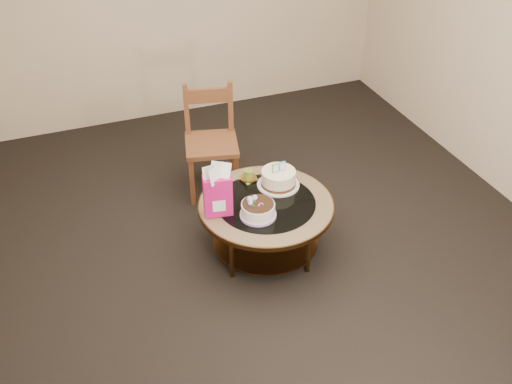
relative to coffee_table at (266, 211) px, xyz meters
name	(u,v)px	position (x,y,z in m)	size (l,w,h in m)	color
ground	(265,248)	(0.00, 0.00, -0.38)	(5.00, 5.00, 0.00)	black
room_walls	(268,65)	(0.00, 0.00, 1.16)	(4.52, 5.02, 2.61)	beige
coffee_table	(266,211)	(0.00, 0.00, 0.00)	(1.02, 1.02, 0.46)	#533417
decorated_cake	(258,210)	(-0.12, -0.13, 0.13)	(0.26, 0.26, 0.15)	#C3A0E3
cream_cake	(278,179)	(0.17, 0.17, 0.14)	(0.33, 0.33, 0.21)	silver
gift_bag	(218,190)	(-0.37, 0.00, 0.28)	(0.22, 0.17, 0.40)	#E4157C
pillar_candle	(249,176)	(-0.02, 0.32, 0.11)	(0.14, 0.14, 0.10)	#DCD15A
dining_chair	(211,141)	(-0.13, 0.95, 0.11)	(0.53, 0.53, 0.96)	brown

